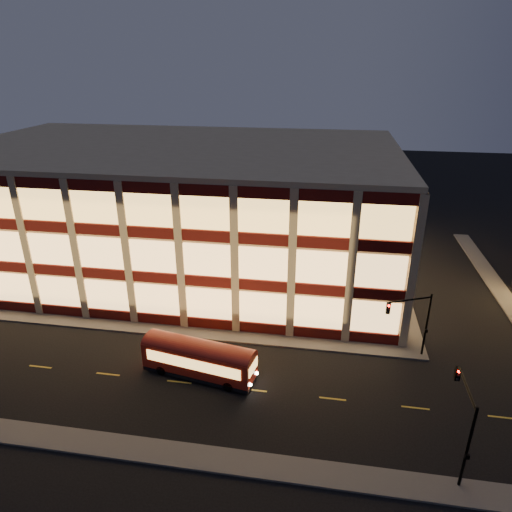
# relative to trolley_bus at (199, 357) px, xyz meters

# --- Properties ---
(ground) EXTENTS (200.00, 200.00, 0.00)m
(ground) POSITION_rel_trolley_bus_xyz_m (-5.37, 4.85, -1.71)
(ground) COLOR black
(ground) RESTS_ON ground
(sidewalk_office_south) EXTENTS (54.00, 2.00, 0.15)m
(sidewalk_office_south) POSITION_rel_trolley_bus_xyz_m (-8.37, 5.85, -1.64)
(sidewalk_office_south) COLOR #514F4C
(sidewalk_office_south) RESTS_ON ground
(sidewalk_office_east) EXTENTS (2.00, 30.00, 0.15)m
(sidewalk_office_east) POSITION_rel_trolley_bus_xyz_m (17.63, 21.85, -1.64)
(sidewalk_office_east) COLOR #514F4C
(sidewalk_office_east) RESTS_ON ground
(sidewalk_tower_west) EXTENTS (2.00, 30.00, 0.15)m
(sidewalk_tower_west) POSITION_rel_trolley_bus_xyz_m (28.63, 21.85, -1.64)
(sidewalk_tower_west) COLOR #514F4C
(sidewalk_tower_west) RESTS_ON ground
(sidewalk_near) EXTENTS (100.00, 2.00, 0.15)m
(sidewalk_near) POSITION_rel_trolley_bus_xyz_m (-5.37, -8.15, -1.64)
(sidewalk_near) COLOR #514F4C
(sidewalk_near) RESTS_ON ground
(office_building) EXTENTS (50.45, 30.45, 14.50)m
(office_building) POSITION_rel_trolley_bus_xyz_m (-8.29, 21.76, 5.53)
(office_building) COLOR tan
(office_building) RESTS_ON ground
(traffic_signal_far) EXTENTS (3.79, 1.87, 6.00)m
(traffic_signal_far) POSITION_rel_trolley_bus_xyz_m (16.84, 5.08, 2.40)
(traffic_signal_far) COLOR black
(traffic_signal_far) RESTS_ON ground
(traffic_signal_near) EXTENTS (0.32, 4.45, 6.00)m
(traffic_signal_near) POSITION_rel_trolley_bus_xyz_m (18.13, -6.18, 2.41)
(traffic_signal_near) COLOR black
(traffic_signal_near) RESTS_ON ground
(trolley_bus) EXTENTS (9.40, 3.89, 3.09)m
(trolley_bus) POSITION_rel_trolley_bus_xyz_m (0.00, 0.00, 0.00)
(trolley_bus) COLOR maroon
(trolley_bus) RESTS_ON ground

